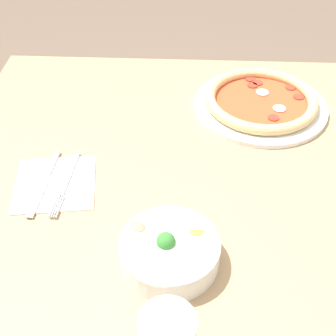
# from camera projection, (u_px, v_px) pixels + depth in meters

# --- Properties ---
(dining_table) EXTENTS (1.04, 1.09, 0.77)m
(dining_table) POSITION_uv_depth(u_px,v_px,m) (185.00, 228.00, 1.01)
(dining_table) COLOR tan
(dining_table) RESTS_ON ground_plane
(pizza) EXTENTS (0.33, 0.33, 0.04)m
(pizza) POSITION_uv_depth(u_px,v_px,m) (261.00, 102.00, 1.15)
(pizza) COLOR white
(pizza) RESTS_ON dining_table
(bowl) EXTENTS (0.17, 0.17, 0.07)m
(bowl) POSITION_uv_depth(u_px,v_px,m) (170.00, 250.00, 0.79)
(bowl) COLOR white
(bowl) RESTS_ON dining_table
(napkin) EXTENTS (0.18, 0.18, 0.00)m
(napkin) POSITION_uv_depth(u_px,v_px,m) (55.00, 184.00, 0.95)
(napkin) COLOR white
(napkin) RESTS_ON dining_table
(fork) EXTENTS (0.02, 0.19, 0.00)m
(fork) POSITION_uv_depth(u_px,v_px,m) (67.00, 182.00, 0.95)
(fork) COLOR silver
(fork) RESTS_ON napkin
(knife) EXTENTS (0.02, 0.20, 0.01)m
(knife) POSITION_uv_depth(u_px,v_px,m) (46.00, 179.00, 0.96)
(knife) COLOR silver
(knife) RESTS_ON napkin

